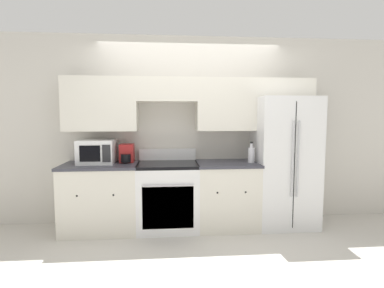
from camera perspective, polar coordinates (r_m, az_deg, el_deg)
name	(u,v)px	position (r m, az deg, el deg)	size (l,w,h in m)	color
ground_plane	(194,236)	(3.91, 0.40, -17.20)	(12.00, 12.00, 0.00)	beige
wall_back	(191,121)	(4.20, -0.10, 4.45)	(8.00, 0.39, 2.60)	beige
lower_cabinets_left	(101,197)	(4.14, -16.94, -9.69)	(0.97, 0.64, 0.88)	silver
lower_cabinets_right	(227,194)	(4.12, 6.60, -9.53)	(0.82, 0.64, 0.88)	silver
oven_range	(168,195)	(4.04, -4.62, -9.75)	(0.79, 0.65, 1.04)	white
refrigerator	(283,162)	(4.30, 17.03, -3.21)	(0.80, 0.74, 1.75)	white
microwave	(97,152)	(4.09, -17.66, -1.40)	(0.46, 0.40, 0.31)	white
bottle	(251,154)	(4.05, 11.22, -1.94)	(0.09, 0.09, 0.28)	silver
electric_kettle	(127,154)	(4.09, -12.33, -1.86)	(0.18, 0.27, 0.24)	#B22323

